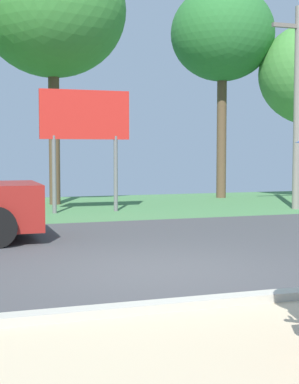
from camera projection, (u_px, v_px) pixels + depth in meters
The scene contains 5 objects.
ground_plane at pixel (111, 244), 11.31m from camera, with size 40.00×22.00×0.20m.
utility_pole at pixel (298, 103), 17.32m from camera, with size 1.80×0.24×6.07m.
roadside_billboard at pixel (85, 124), 16.42m from camera, with size 2.60×0.12×3.50m.
tree_left_far at pixel (222, 35), 21.30m from camera, with size 3.84×3.84×7.85m.
tree_right_far at pixel (53, 11), 18.59m from camera, with size 4.76×4.76×8.48m.
Camera 1 is at (-2.81, -7.93, 1.78)m, focal length 53.80 mm.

